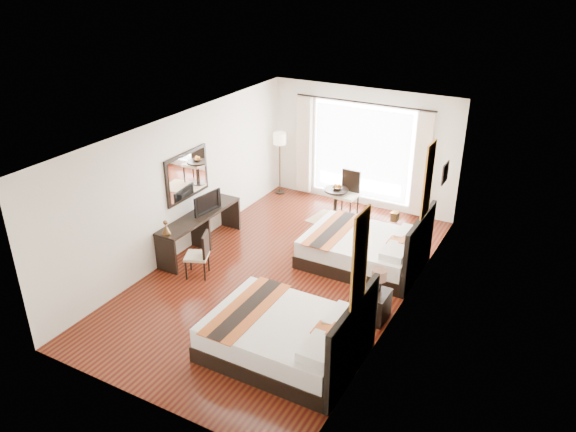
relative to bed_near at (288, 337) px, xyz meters
The scene contains 29 objects.
floor 2.32m from the bed_near, 120.85° to the left, with size 4.50×7.50×0.01m, color #380D0A.
ceiling 3.37m from the bed_near, 120.85° to the left, with size 4.50×7.50×0.02m, color white.
wall_headboard 2.49m from the bed_near, 61.64° to the left, with size 0.01×7.50×2.80m, color silver.
wall_desk 4.10m from the bed_near, 150.04° to the left, with size 0.01×7.50×2.80m, color silver.
wall_window 5.94m from the bed_near, 101.65° to the left, with size 4.50×0.01×2.80m, color silver.
wall_entry 2.38m from the bed_near, 123.66° to the right, with size 4.50×0.01×2.80m, color silver.
window_glass 5.91m from the bed_near, 101.68° to the left, with size 2.40×0.02×2.20m, color white.
sheer_curtain 5.85m from the bed_near, 101.80° to the left, with size 2.30×0.02×2.10m, color white.
drape_left 6.26m from the bed_near, 115.14° to the left, with size 0.35×0.14×2.35m, color beige.
drape_right 5.69m from the bed_near, 87.24° to the left, with size 0.35×0.14×2.35m, color beige.
art_panel_near 1.93m from the bed_near, ahead, with size 0.03×0.50×1.35m, color brown.
art_panel_far 3.65m from the bed_near, 71.24° to the left, with size 0.03×0.50×1.35m, color brown.
wall_sconce 2.41m from the bed_near, 55.93° to the left, with size 0.10×0.14×0.14m, color #462F19.
mirror_frame 4.17m from the bed_near, 148.41° to the left, with size 0.04×1.25×0.95m, color black.
mirror_glass 4.15m from the bed_near, 148.22° to the left, with size 0.01×1.12×0.82m, color white.
bed_near is the anchor object (origin of this frame).
bed_far 3.09m from the bed_near, 89.59° to the left, with size 2.21×1.72×1.25m.
nightstand 1.70m from the bed_near, 61.70° to the left, with size 0.42×0.52×0.50m, color black.
table_lamp 1.82m from the bed_near, 62.68° to the left, with size 0.25×0.25×0.39m.
vase 1.60m from the bed_near, 58.86° to the left, with size 0.14×0.14×0.15m, color black.
console_desk 3.80m from the bed_near, 146.59° to the left, with size 0.50×2.20×0.76m, color black.
television 3.94m from the bed_near, 144.14° to the left, with size 0.72×0.09×0.42m, color black.
bronze_figurine 3.40m from the bed_near, 161.02° to the left, with size 0.17×0.17×0.25m, color #462F19, non-canonical shape.
desk_chair 2.83m from the bed_near, 154.94° to the left, with size 0.54×0.54×0.88m.
floor_lamp 6.32m from the bed_near, 120.61° to the left, with size 0.31×0.31×1.56m.
side_table 5.07m from the bed_near, 106.28° to the left, with size 0.55×0.55×0.64m, color black.
fruit_bowl 5.10m from the bed_near, 106.07° to the left, with size 0.22×0.22×0.05m, color #453118.
window_chair 5.15m from the bed_near, 103.64° to the left, with size 0.50×0.50×1.03m.
jute_rug 4.72m from the bed_near, 105.66° to the left, with size 1.14×0.78×0.01m, color #9D895E.
Camera 1 is at (4.43, -7.90, 5.53)m, focal length 35.00 mm.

